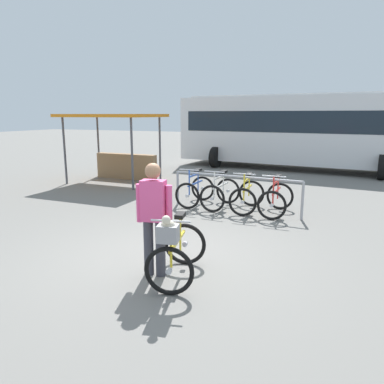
{
  "coord_description": "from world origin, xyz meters",
  "views": [
    {
      "loc": [
        2.69,
        -5.04,
        2.29
      ],
      "look_at": [
        0.29,
        0.58,
        1.0
      ],
      "focal_mm": 34.45,
      "sensor_mm": 36.0,
      "label": 1
    }
  ],
  "objects_px": {
    "market_stall": "(119,141)",
    "racked_bike_blue": "(195,191)",
    "person_with_featured_bike": "(154,215)",
    "racked_bike_red": "(276,199)",
    "racked_bike_white": "(220,193)",
    "bus_distant": "(299,128)",
    "racked_bike_yellow": "(247,196)",
    "featured_bicycle": "(176,249)"
  },
  "relations": [
    {
      "from": "racked_bike_white",
      "to": "market_stall",
      "type": "bearing_deg",
      "value": 153.17
    },
    {
      "from": "racked_bike_white",
      "to": "person_with_featured_bike",
      "type": "xyz_separation_m",
      "value": [
        0.41,
        -4.12,
        0.54
      ]
    },
    {
      "from": "racked_bike_blue",
      "to": "market_stall",
      "type": "relative_size",
      "value": 0.35
    },
    {
      "from": "racked_bike_yellow",
      "to": "racked_bike_red",
      "type": "relative_size",
      "value": 1.01
    },
    {
      "from": "bus_distant",
      "to": "person_with_featured_bike",
      "type": "bearing_deg",
      "value": -92.24
    },
    {
      "from": "racked_bike_yellow",
      "to": "bus_distant",
      "type": "relative_size",
      "value": 0.11
    },
    {
      "from": "racked_bike_blue",
      "to": "person_with_featured_bike",
      "type": "relative_size",
      "value": 0.67
    },
    {
      "from": "featured_bicycle",
      "to": "racked_bike_yellow",
      "type": "bearing_deg",
      "value": 91.21
    },
    {
      "from": "bus_distant",
      "to": "racked_bike_blue",
      "type": "bearing_deg",
      "value": -101.71
    },
    {
      "from": "racked_bike_white",
      "to": "racked_bike_yellow",
      "type": "height_order",
      "value": "same"
    },
    {
      "from": "racked_bike_yellow",
      "to": "market_stall",
      "type": "distance_m",
      "value": 5.77
    },
    {
      "from": "featured_bicycle",
      "to": "racked_bike_white",
      "type": "bearing_deg",
      "value": 100.56
    },
    {
      "from": "racked_bike_yellow",
      "to": "racked_bike_blue",
      "type": "bearing_deg",
      "value": 175.78
    },
    {
      "from": "racked_bike_yellow",
      "to": "featured_bicycle",
      "type": "height_order",
      "value": "featured_bicycle"
    },
    {
      "from": "racked_bike_red",
      "to": "person_with_featured_bike",
      "type": "relative_size",
      "value": 0.68
    },
    {
      "from": "market_stall",
      "to": "racked_bike_white",
      "type": "bearing_deg",
      "value": -26.83
    },
    {
      "from": "racked_bike_white",
      "to": "bus_distant",
      "type": "height_order",
      "value": "bus_distant"
    },
    {
      "from": "person_with_featured_bike",
      "to": "racked_bike_red",
      "type": "bearing_deg",
      "value": 76.17
    },
    {
      "from": "racked_bike_white",
      "to": "bus_distant",
      "type": "relative_size",
      "value": 0.11
    },
    {
      "from": "racked_bike_yellow",
      "to": "bus_distant",
      "type": "xyz_separation_m",
      "value": [
        0.17,
        7.64,
        1.37
      ]
    },
    {
      "from": "racked_bike_blue",
      "to": "market_stall",
      "type": "xyz_separation_m",
      "value": [
        -3.79,
        2.22,
        1.03
      ]
    },
    {
      "from": "racked_bike_red",
      "to": "bus_distant",
      "type": "bearing_deg",
      "value": 93.95
    },
    {
      "from": "racked_bike_red",
      "to": "market_stall",
      "type": "height_order",
      "value": "market_stall"
    },
    {
      "from": "racked_bike_white",
      "to": "person_with_featured_bike",
      "type": "relative_size",
      "value": 0.7
    },
    {
      "from": "racked_bike_white",
      "to": "bus_distant",
      "type": "bearing_deg",
      "value": 83.5
    },
    {
      "from": "racked_bike_red",
      "to": "market_stall",
      "type": "bearing_deg",
      "value": 158.04
    },
    {
      "from": "person_with_featured_bike",
      "to": "market_stall",
      "type": "relative_size",
      "value": 0.53
    },
    {
      "from": "racked_bike_blue",
      "to": "featured_bicycle",
      "type": "bearing_deg",
      "value": -70.83
    },
    {
      "from": "racked_bike_red",
      "to": "featured_bicycle",
      "type": "relative_size",
      "value": 0.88
    },
    {
      "from": "racked_bike_yellow",
      "to": "person_with_featured_bike",
      "type": "xyz_separation_m",
      "value": [
        -0.29,
        -4.07,
        0.54
      ]
    },
    {
      "from": "racked_bike_blue",
      "to": "bus_distant",
      "type": "height_order",
      "value": "bus_distant"
    },
    {
      "from": "racked_bike_red",
      "to": "market_stall",
      "type": "distance_m",
      "value": 6.43
    },
    {
      "from": "market_stall",
      "to": "racked_bike_blue",
      "type": "bearing_deg",
      "value": -30.34
    },
    {
      "from": "racked_bike_white",
      "to": "person_with_featured_bike",
      "type": "bearing_deg",
      "value": -84.37
    },
    {
      "from": "racked_bike_blue",
      "to": "person_with_featured_bike",
      "type": "height_order",
      "value": "person_with_featured_bike"
    },
    {
      "from": "person_with_featured_bike",
      "to": "racked_bike_blue",
      "type": "bearing_deg",
      "value": 104.81
    },
    {
      "from": "bus_distant",
      "to": "racked_bike_white",
      "type": "bearing_deg",
      "value": -96.5
    },
    {
      "from": "racked_bike_red",
      "to": "racked_bike_yellow",
      "type": "bearing_deg",
      "value": 175.78
    },
    {
      "from": "racked_bike_yellow",
      "to": "person_with_featured_bike",
      "type": "distance_m",
      "value": 4.12
    },
    {
      "from": "market_stall",
      "to": "featured_bicycle",
      "type": "bearing_deg",
      "value": -50.9
    },
    {
      "from": "racked_bike_white",
      "to": "racked_bike_red",
      "type": "distance_m",
      "value": 1.4
    },
    {
      "from": "racked_bike_blue",
      "to": "market_stall",
      "type": "distance_m",
      "value": 4.51
    }
  ]
}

